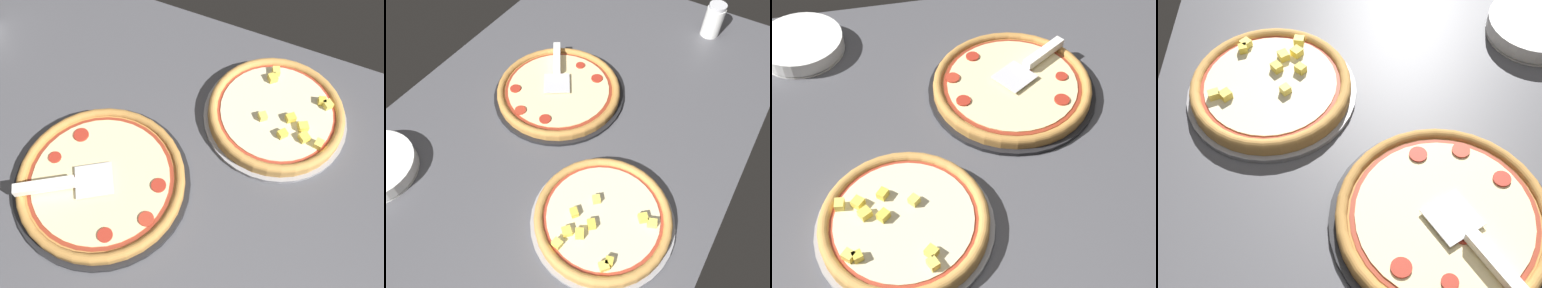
% 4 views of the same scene
% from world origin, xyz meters
% --- Properties ---
extents(ground_plane, '(1.50, 0.98, 0.04)m').
position_xyz_m(ground_plane, '(0.00, 0.00, -0.02)').
color(ground_plane, '#4C4C51').
extents(pizza_pan_front, '(0.39, 0.39, 0.01)m').
position_xyz_m(pizza_pan_front, '(-0.06, -0.08, 0.01)').
color(pizza_pan_front, black).
rests_on(pizza_pan_front, ground_plane).
extents(pizza_front, '(0.37, 0.37, 0.03)m').
position_xyz_m(pizza_front, '(-0.06, -0.08, 0.02)').
color(pizza_front, '#B77F3D').
rests_on(pizza_front, pizza_pan_front).
extents(pizza_pan_back, '(0.35, 0.35, 0.01)m').
position_xyz_m(pizza_pan_back, '(0.24, 0.24, 0.01)').
color(pizza_pan_back, '#939399').
rests_on(pizza_pan_back, ground_plane).
extents(pizza_back, '(0.32, 0.32, 0.04)m').
position_xyz_m(pizza_back, '(0.24, 0.24, 0.03)').
color(pizza_back, '#C68E47').
rests_on(pizza_back, pizza_pan_back).
extents(serving_spatula, '(0.20, 0.16, 0.02)m').
position_xyz_m(serving_spatula, '(-0.14, -0.14, 0.04)').
color(serving_spatula, silver).
rests_on(serving_spatula, pizza_front).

